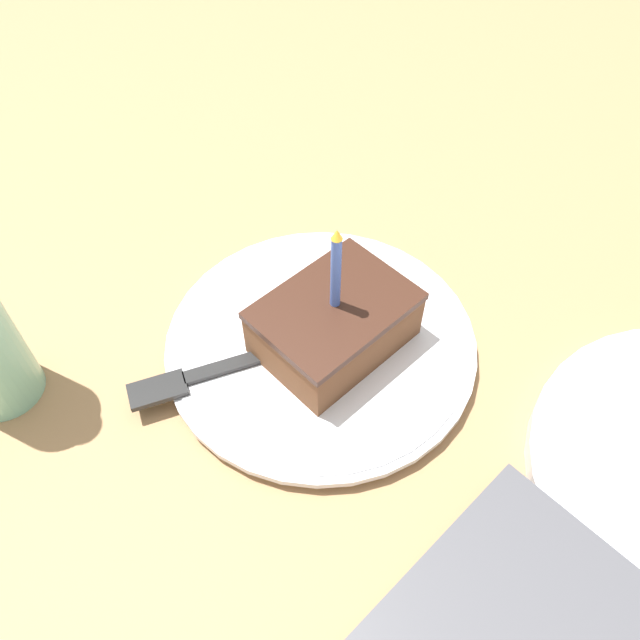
{
  "coord_description": "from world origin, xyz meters",
  "views": [
    {
      "loc": [
        0.25,
        -0.22,
        0.43
      ],
      "look_at": [
        0.02,
        -0.0,
        0.04
      ],
      "focal_mm": 35.0,
      "sensor_mm": 36.0,
      "label": 1
    }
  ],
  "objects": [
    {
      "name": "plate",
      "position": [
        0.02,
        -0.0,
        0.01
      ],
      "size": [
        0.26,
        0.26,
        0.02
      ],
      "color": "silver",
      "rests_on": "ground_plane"
    },
    {
      "name": "ground_plane",
      "position": [
        0.0,
        0.0,
        -0.02
      ],
      "size": [
        2.4,
        2.4,
        0.04
      ],
      "color": "#9E754C",
      "rests_on": "ground"
    },
    {
      "name": "cake_slice",
      "position": [
        0.03,
        0.01,
        0.04
      ],
      "size": [
        0.09,
        0.12,
        0.13
      ],
      "color": "brown",
      "rests_on": "plate"
    },
    {
      "name": "fork",
      "position": [
        -0.01,
        -0.08,
        0.02
      ],
      "size": [
        0.08,
        0.16,
        0.0
      ],
      "color": "#262626",
      "rests_on": "plate"
    }
  ]
}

